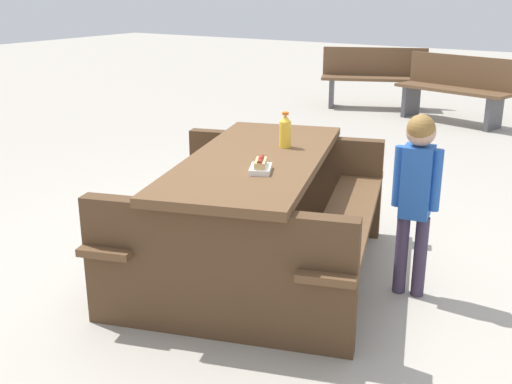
# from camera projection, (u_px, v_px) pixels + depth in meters

# --- Properties ---
(ground_plane) EXTENTS (30.00, 30.00, 0.00)m
(ground_plane) POSITION_uv_depth(u_px,v_px,m) (256.00, 271.00, 3.92)
(ground_plane) COLOR #ADA599
(ground_plane) RESTS_ON ground
(picnic_table) EXTENTS (2.14, 1.88, 0.75)m
(picnic_table) POSITION_uv_depth(u_px,v_px,m) (256.00, 205.00, 3.78)
(picnic_table) COLOR brown
(picnic_table) RESTS_ON ground
(soda_bottle) EXTENTS (0.07, 0.07, 0.22)m
(soda_bottle) POSITION_uv_depth(u_px,v_px,m) (285.00, 131.00, 3.85)
(soda_bottle) COLOR yellow
(soda_bottle) RESTS_ON picnic_table
(hotdog_tray) EXTENTS (0.21, 0.18, 0.08)m
(hotdog_tray) POSITION_uv_depth(u_px,v_px,m) (261.00, 166.00, 3.36)
(hotdog_tray) COLOR white
(hotdog_tray) RESTS_ON picnic_table
(child_in_coat) EXTENTS (0.17, 0.26, 1.06)m
(child_in_coat) POSITION_uv_depth(u_px,v_px,m) (417.00, 183.00, 3.43)
(child_in_coat) COLOR #3F334C
(child_in_coat) RESTS_ON ground
(park_bench_near) EXTENTS (0.77, 1.55, 0.85)m
(park_bench_near) POSITION_uv_depth(u_px,v_px,m) (455.00, 87.00, 8.07)
(park_bench_near) COLOR brown
(park_bench_near) RESTS_ON ground
(park_bench_mid) EXTENTS (0.95, 1.54, 0.85)m
(park_bench_mid) POSITION_uv_depth(u_px,v_px,m) (374.00, 76.00, 9.06)
(park_bench_mid) COLOR brown
(park_bench_mid) RESTS_ON ground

